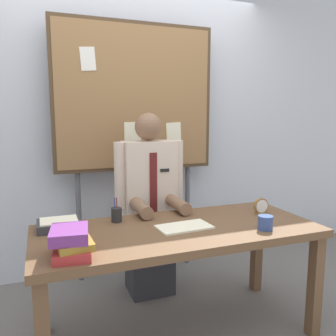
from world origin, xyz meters
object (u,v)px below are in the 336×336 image
at_px(bulletin_board, 136,101).
at_px(paper_tray, 59,224).
at_px(open_notebook, 184,227).
at_px(desk, 178,240).
at_px(coffee_mug, 265,223).
at_px(book_stack, 72,242).
at_px(pen_holder, 117,215).
at_px(desk_clock, 261,207).
at_px(person, 150,211).

xyz_separation_m(bulletin_board, paper_tray, (-0.70, -0.73, -0.79)).
height_order(open_notebook, paper_tray, paper_tray).
xyz_separation_m(desk, paper_tray, (-0.70, 0.24, 0.11)).
relative_size(bulletin_board, coffee_mug, 24.15).
bearing_deg(book_stack, coffee_mug, -0.65).
height_order(open_notebook, pen_holder, pen_holder).
height_order(open_notebook, desk_clock, desk_clock).
bearing_deg(pen_holder, desk_clock, -9.80).
xyz_separation_m(desk, open_notebook, (0.03, -0.02, 0.09)).
bearing_deg(open_notebook, coffee_mug, -24.42).
bearing_deg(coffee_mug, pen_holder, 149.88).
distance_m(book_stack, pen_holder, 0.57).
height_order(person, pen_holder, person).
bearing_deg(pen_holder, desk, -36.71).
bearing_deg(desk_clock, book_stack, -167.73).
xyz_separation_m(person, paper_tray, (-0.70, -0.36, 0.08)).
distance_m(book_stack, paper_tray, 0.45).
height_order(book_stack, desk_clock, book_stack).
xyz_separation_m(person, bulletin_board, (-0.00, 0.37, 0.87)).
bearing_deg(paper_tray, person, 27.16).
bearing_deg(book_stack, pen_holder, 54.84).
height_order(desk_clock, paper_tray, desk_clock).
distance_m(desk_clock, paper_tray, 1.37).
relative_size(desk, paper_tray, 6.75).
bearing_deg(desk, bulletin_board, 90.00).
relative_size(open_notebook, desk_clock, 2.97).
bearing_deg(coffee_mug, book_stack, 179.35).
distance_m(person, open_notebook, 0.62).
bearing_deg(person, open_notebook, -87.01).
xyz_separation_m(bulletin_board, coffee_mug, (0.48, -1.19, -0.77)).
relative_size(desk, pen_holder, 10.97).
bearing_deg(book_stack, desk, 17.79).
relative_size(open_notebook, coffee_mug, 3.69).
distance_m(desk, open_notebook, 0.10).
relative_size(coffee_mug, paper_tray, 0.35).
height_order(bulletin_board, paper_tray, bulletin_board).
xyz_separation_m(bulletin_board, pen_holder, (-0.34, -0.71, -0.77)).
height_order(person, book_stack, person).
xyz_separation_m(desk, person, (0.00, 0.59, 0.03)).
relative_size(desk_clock, pen_holder, 0.70).
relative_size(person, bulletin_board, 0.66).
distance_m(pen_holder, paper_tray, 0.36).
height_order(open_notebook, coffee_mug, coffee_mug).
bearing_deg(desk, book_stack, -162.21).
height_order(person, bulletin_board, bulletin_board).
bearing_deg(desk_clock, open_notebook, -171.33).
bearing_deg(desk, paper_tray, 161.30).
bearing_deg(book_stack, person, 50.67).
height_order(person, desk_clock, person).
bearing_deg(bulletin_board, desk_clock, -52.99).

